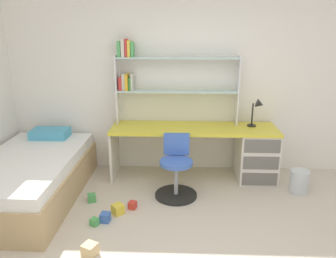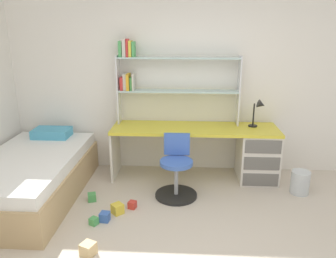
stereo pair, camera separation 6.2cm
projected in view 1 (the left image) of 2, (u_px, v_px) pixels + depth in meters
room_shell at (82, 87)px, 3.68m from camera, size 6.04×5.40×2.77m
desk at (238, 149)px, 4.56m from camera, size 2.23×0.62×0.72m
bookshelf_hutch at (160, 75)px, 4.49m from camera, size 1.66×0.22×1.15m
desk_lamp at (258, 109)px, 4.43m from camera, size 0.20×0.17×0.38m
swivel_chair at (176, 173)px, 4.10m from camera, size 0.52×0.52×0.76m
bed_platform at (30, 178)px, 4.05m from camera, size 1.13×2.02×0.65m
waste_bin at (299, 181)px, 4.22m from camera, size 0.23×0.23×0.29m
toy_block_blue_0 at (105, 217)px, 3.60m from camera, size 0.11×0.11×0.10m
toy_block_yellow_1 at (118, 209)px, 3.75m from camera, size 0.16×0.16×0.11m
toy_block_natural_2 at (90, 250)px, 3.06m from camera, size 0.16×0.16×0.12m
toy_block_red_3 at (133, 205)px, 3.86m from camera, size 0.11×0.11×0.08m
toy_block_green_4 at (92, 198)px, 4.02m from camera, size 0.12×0.12×0.09m
toy_block_green_5 at (94, 222)px, 3.53m from camera, size 0.11×0.11×0.08m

